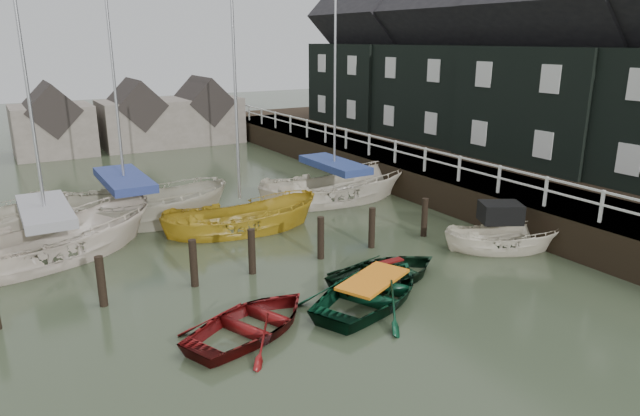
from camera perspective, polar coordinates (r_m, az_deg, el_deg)
ground at (r=15.56m, az=1.93°, el=-9.38°), size 120.00×120.00×0.00m
pier at (r=28.31m, az=7.31°, el=3.99°), size 3.04×32.00×2.70m
land_strip at (r=32.08m, az=15.12°, el=3.74°), size 14.00×38.00×1.50m
quay_houses at (r=30.45m, az=17.76°, el=13.69°), size 6.52×28.14×10.01m
mooring_pilings at (r=17.31m, az=-6.55°, el=-4.92°), size 13.72×0.22×1.80m
far_sheds at (r=39.01m, az=-18.09°, el=8.47°), size 14.00×4.08×4.39m
rowboat_red at (r=14.21m, az=-6.71°, el=-12.19°), size 4.45×3.88×0.77m
rowboat_green at (r=15.67m, az=5.27°, el=-9.25°), size 5.16×4.56×0.89m
rowboat_dkgreen at (r=16.99m, az=6.73°, el=-7.17°), size 3.91×2.92×0.77m
motorboat at (r=20.07m, az=17.70°, el=-3.74°), size 4.18×3.20×2.36m
sailboat_a at (r=20.33m, az=-25.25°, el=-4.48°), size 7.56×4.67×11.51m
sailboat_b at (r=23.12m, az=-18.62°, el=-1.30°), size 8.07×5.37×11.69m
sailboat_c at (r=21.30m, az=-7.90°, el=-2.19°), size 6.07×3.06×10.17m
sailboat_d at (r=24.97m, az=1.42°, el=0.89°), size 7.22×3.26×13.24m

